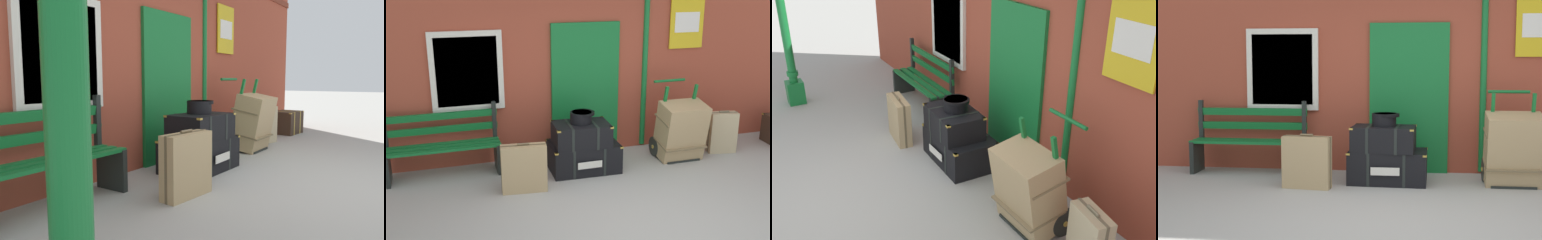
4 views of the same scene
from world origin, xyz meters
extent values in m
plane|color=#A3A099|center=(0.00, 0.00, 0.00)|extent=(60.00, 60.00, 0.00)
cube|color=#9E422D|center=(0.00, 2.60, 1.60)|extent=(10.40, 0.30, 3.20)
cube|color=#146B2D|center=(0.05, 2.43, 1.05)|extent=(1.10, 0.05, 2.10)
cube|color=#0C401B|center=(0.05, 2.41, 1.05)|extent=(0.06, 0.02, 2.10)
cube|color=silver|center=(-1.76, 2.43, 1.45)|extent=(1.04, 0.06, 1.16)
cube|color=silver|center=(-1.76, 2.41, 1.45)|extent=(0.88, 0.02, 1.00)
cylinder|color=#146B2D|center=(1.07, 2.45, 1.60)|extent=(0.09, 0.09, 3.14)
cube|color=gold|center=(1.78, 2.43, 2.05)|extent=(0.60, 0.02, 0.84)
cube|color=white|center=(1.78, 2.41, 2.05)|extent=(0.44, 0.01, 0.32)
cube|color=#146B2D|center=(-2.18, 1.96, 0.45)|extent=(1.60, 0.09, 0.04)
cube|color=#146B2D|center=(-2.18, 2.10, 0.45)|extent=(1.60, 0.09, 0.04)
cube|color=#146B2D|center=(-2.18, 2.24, 0.45)|extent=(1.60, 0.09, 0.04)
cube|color=#146B2D|center=(-2.18, 2.30, 0.65)|extent=(1.60, 0.05, 0.10)
cube|color=#146B2D|center=(-2.18, 2.30, 0.85)|extent=(1.60, 0.05, 0.10)
cube|color=black|center=(-1.42, 2.10, 0.23)|extent=(0.06, 0.40, 0.45)
cube|color=black|center=(-1.42, 2.30, 0.73)|extent=(0.06, 0.06, 0.56)
cube|color=black|center=(-0.20, 1.75, 0.21)|extent=(1.02, 0.67, 0.42)
cube|color=black|center=(-0.43, 1.75, 0.21)|extent=(0.06, 0.65, 0.43)
cube|color=black|center=(0.02, 1.74, 0.21)|extent=(0.06, 0.65, 0.43)
cube|color=#B79338|center=(-0.69, 1.46, 0.41)|extent=(0.05, 0.05, 0.02)
cube|color=#B79338|center=(0.27, 1.43, 0.41)|extent=(0.05, 0.05, 0.02)
cube|color=#B79338|center=(-0.67, 2.06, 0.41)|extent=(0.05, 0.05, 0.02)
cube|color=#B79338|center=(0.29, 2.03, 0.41)|extent=(0.05, 0.05, 0.02)
cube|color=silver|center=(-0.22, 1.40, 0.21)|extent=(0.36, 0.01, 0.10)
cube|color=black|center=(-0.26, 1.69, 0.58)|extent=(0.83, 0.59, 0.32)
cube|color=black|center=(-0.44, 1.71, 0.58)|extent=(0.07, 0.55, 0.33)
cube|color=black|center=(-0.08, 1.68, 0.58)|extent=(0.07, 0.55, 0.33)
cube|color=#B79338|center=(-0.65, 1.47, 0.73)|extent=(0.05, 0.05, 0.02)
cube|color=#B79338|center=(0.10, 1.42, 0.73)|extent=(0.05, 0.05, 0.02)
cube|color=#B79338|center=(-0.62, 1.97, 0.73)|extent=(0.05, 0.05, 0.02)
cube|color=#B79338|center=(0.14, 1.92, 0.73)|extent=(0.05, 0.05, 0.02)
cylinder|color=black|center=(-0.25, 1.72, 0.82)|extent=(0.31, 0.31, 0.17)
cylinder|color=black|center=(-0.22, 1.72, 0.89)|extent=(0.33, 0.33, 0.04)
cube|color=black|center=(1.37, 1.67, 0.01)|extent=(0.56, 0.28, 0.03)
cube|color=#146B2D|center=(1.12, 1.87, 0.59)|extent=(0.04, 0.31, 1.18)
cube|color=#146B2D|center=(1.62, 1.87, 0.59)|extent=(0.04, 0.31, 1.18)
cylinder|color=#146B2D|center=(1.37, 2.14, 1.17)|extent=(0.54, 0.04, 0.04)
cylinder|color=black|center=(1.05, 1.93, 0.16)|extent=(0.04, 0.32, 0.32)
cylinder|color=#B79338|center=(1.05, 1.93, 0.16)|extent=(0.07, 0.06, 0.06)
cylinder|color=black|center=(1.69, 1.93, 0.16)|extent=(0.04, 0.32, 0.32)
cylinder|color=#B79338|center=(1.69, 1.93, 0.16)|extent=(0.07, 0.06, 0.06)
cube|color=tan|center=(1.37, 1.69, 0.47)|extent=(0.68, 0.59, 0.95)
cube|color=olive|center=(1.37, 1.69, 0.28)|extent=(0.70, 0.46, 0.11)
cube|color=olive|center=(1.37, 1.69, 0.67)|extent=(0.70, 0.46, 0.11)
cube|color=tan|center=(2.18, 1.77, 0.33)|extent=(0.47, 0.27, 0.67)
cylinder|color=#71644C|center=(2.18, 1.77, 0.69)|extent=(0.16, 0.06, 0.03)
cube|color=brown|center=(2.18, 1.77, 0.33)|extent=(0.45, 0.11, 0.68)
cube|color=tan|center=(-1.19, 1.29, 0.32)|extent=(0.62, 0.26, 0.65)
cylinder|color=brown|center=(-1.19, 1.29, 0.67)|extent=(0.16, 0.05, 0.03)
cube|color=brown|center=(-1.19, 1.29, 0.32)|extent=(0.61, 0.10, 0.66)
cube|color=#332319|center=(3.51, 1.83, 0.24)|extent=(0.72, 0.54, 0.48)
cube|color=#B79338|center=(3.36, 1.84, 0.24)|extent=(0.08, 0.49, 0.49)
cube|color=#B79338|center=(3.66, 1.81, 0.24)|extent=(0.08, 0.49, 0.49)
cube|color=#B79338|center=(3.17, 1.64, 0.47)|extent=(0.05, 0.05, 0.02)
cube|color=#B79338|center=(3.81, 1.58, 0.47)|extent=(0.05, 0.05, 0.02)
cube|color=#B79338|center=(3.21, 2.08, 0.47)|extent=(0.05, 0.05, 0.02)
cube|color=#B79338|center=(3.85, 2.01, 0.47)|extent=(0.05, 0.05, 0.02)
camera|label=1|loc=(-4.14, -0.68, 1.19)|focal=34.02mm
camera|label=2|loc=(-2.26, -4.44, 2.78)|focal=44.09mm
camera|label=3|loc=(4.40, -0.83, 3.08)|focal=41.64mm
camera|label=4|loc=(0.16, -5.41, 1.60)|focal=52.17mm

